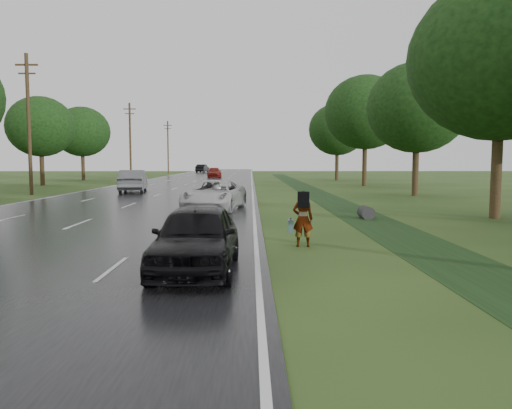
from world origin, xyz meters
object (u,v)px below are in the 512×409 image
at_px(silver_sedan, 133,181).
at_px(pedestrian, 302,218).
at_px(dark_sedan, 197,238).
at_px(white_pickup, 214,195).

bearing_deg(silver_sedan, pedestrian, 105.67).
bearing_deg(pedestrian, dark_sedan, 54.19).
height_order(pedestrian, dark_sedan, pedestrian).
relative_size(pedestrian, silver_sedan, 0.31).
bearing_deg(dark_sedan, silver_sedan, 107.05).
relative_size(pedestrian, dark_sedan, 0.37).
bearing_deg(pedestrian, white_pickup, -69.45).
relative_size(white_pickup, dark_sedan, 1.22).
relative_size(pedestrian, white_pickup, 0.30).
height_order(pedestrian, white_pickup, pedestrian).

